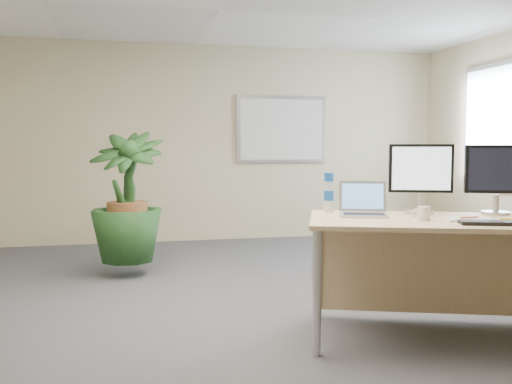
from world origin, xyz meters
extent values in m
plane|color=#434348|center=(0.00, 0.00, 0.00)|extent=(8.00, 8.00, 0.00)
cube|color=#C9B68E|center=(0.00, 4.00, 1.35)|extent=(7.00, 0.04, 2.70)
cube|color=#B1B1B6|center=(1.20, 3.97, 1.55)|extent=(1.30, 0.03, 0.95)
cube|color=silver|center=(1.20, 3.95, 1.55)|extent=(1.20, 0.01, 0.85)
cube|color=#B1B1B6|center=(3.47, 2.30, 1.55)|extent=(0.03, 1.30, 1.55)
cube|color=silver|center=(3.45, 2.30, 1.55)|extent=(0.01, 1.20, 1.45)
cube|color=tan|center=(1.24, -0.56, 0.80)|extent=(2.31, 1.57, 0.03)
cube|color=tan|center=(1.39, -0.17, 0.39)|extent=(1.91, 0.71, 0.67)
cylinder|color=silver|center=(0.16, -0.59, 0.39)|extent=(0.06, 0.06, 0.79)
cylinder|color=silver|center=(0.43, 0.16, 0.39)|extent=(0.06, 0.06, 0.79)
imported|color=#163C19|center=(-0.97, 1.95, 0.75)|extent=(1.09, 1.09, 1.50)
cylinder|color=silver|center=(1.08, -0.17, 0.83)|extent=(0.20, 0.20, 0.02)
cylinder|color=silver|center=(1.08, -0.17, 0.90)|extent=(0.04, 0.04, 0.12)
cube|color=black|center=(1.08, -0.17, 1.14)|extent=(0.43, 0.19, 0.35)
cube|color=silver|center=(1.07, -0.20, 1.14)|extent=(0.38, 0.14, 0.31)
cylinder|color=silver|center=(1.59, -0.33, 0.83)|extent=(0.20, 0.20, 0.02)
cylinder|color=silver|center=(1.59, -0.33, 0.90)|extent=(0.04, 0.04, 0.12)
cube|color=black|center=(1.59, -0.33, 1.14)|extent=(0.43, 0.19, 0.34)
cube|color=black|center=(1.58, -0.35, 1.14)|extent=(0.38, 0.14, 0.30)
cube|color=silver|center=(0.61, -0.24, 0.83)|extent=(0.39, 0.33, 0.02)
cube|color=black|center=(0.61, -0.25, 0.84)|extent=(0.31, 0.24, 0.00)
cube|color=silver|center=(0.66, -0.10, 0.95)|extent=(0.33, 0.17, 0.22)
cube|color=#599BE5|center=(0.66, -0.11, 0.95)|extent=(0.29, 0.14, 0.18)
cube|color=black|center=(1.23, -0.82, 0.83)|extent=(0.44, 0.27, 0.02)
cylinder|color=white|center=(0.91, -0.53, 0.86)|extent=(0.08, 0.08, 0.09)
torus|color=white|center=(0.86, -0.53, 0.86)|extent=(0.06, 0.03, 0.06)
cube|color=white|center=(1.18, -0.60, 0.82)|extent=(0.32, 0.28, 0.01)
cylinder|color=#D04217|center=(1.20, -0.59, 0.84)|extent=(0.14, 0.03, 0.01)
cylinder|color=yellow|center=(1.45, -0.67, 0.83)|extent=(0.12, 0.07, 0.02)
cylinder|color=silver|center=(0.46, 0.04, 0.93)|extent=(0.07, 0.07, 0.23)
cylinder|color=blue|center=(0.46, 0.04, 1.08)|extent=(0.07, 0.07, 0.06)
cylinder|color=blue|center=(0.46, 0.04, 0.94)|extent=(0.07, 0.07, 0.07)
camera|label=1|loc=(-0.99, -3.88, 1.29)|focal=40.00mm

